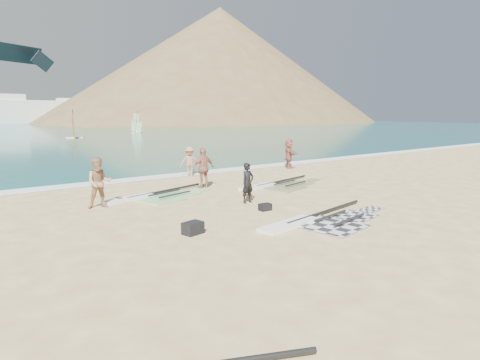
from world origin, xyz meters
TOP-DOWN VIEW (x-y plane):
  - ground at (0.00, 0.00)m, footprint 300.00×300.00m
  - surf_line at (0.00, 12.30)m, footprint 300.00×1.20m
  - headland_main at (85.00, 130.00)m, footprint 143.00×143.00m
  - headland_minor at (120.00, 140.00)m, footprint 70.00×70.00m
  - rig_grey at (0.94, 0.15)m, footprint 5.94×2.76m
  - rig_green at (-1.81, 7.26)m, footprint 5.52×2.96m
  - rig_orange at (4.38, 6.08)m, footprint 5.54×2.76m
  - gear_bag_near at (-3.23, 1.61)m, footprint 0.67×0.55m
  - gear_bag_far at (0.49, 2.57)m, footprint 0.47×0.35m
  - person_wetsuit at (0.78, 4.01)m, footprint 0.65×0.47m
  - beachgoer_left at (-4.37, 6.78)m, footprint 1.13×0.98m
  - beachgoer_mid at (2.35, 11.50)m, footprint 1.31×1.08m
  - beachgoer_back at (1.01, 7.80)m, footprint 1.19×0.51m
  - beachgoer_right at (9.46, 10.64)m, footprint 1.27×1.89m
  - windsurfer_centre at (6.79, 53.30)m, footprint 2.39×2.83m
  - windsurfer_right at (20.28, 62.38)m, footprint 2.29×2.48m
  - kitesurf_kite at (-2.24, 42.00)m, footprint 8.11×4.72m

SIDE VIEW (x-z plane):
  - ground at x=0.00m, z-range 0.00..0.00m
  - surf_line at x=0.00m, z-range -0.02..0.02m
  - headland_main at x=85.00m, z-range -22.50..22.50m
  - headland_minor at x=120.00m, z-range -14.00..14.00m
  - rig_green at x=-1.81m, z-range -0.05..0.15m
  - rig_orange at x=4.38m, z-range -0.05..0.15m
  - rig_grey at x=0.94m, z-range -0.05..0.15m
  - gear_bag_far at x=0.49m, z-range 0.00..0.27m
  - gear_bag_near at x=-3.23m, z-range 0.00..0.38m
  - person_wetsuit at x=0.78m, z-range 0.00..1.66m
  - beachgoer_mid at x=2.35m, z-range 0.00..1.77m
  - beachgoer_right at x=9.46m, z-range 0.00..1.95m
  - beachgoer_left at x=-4.37m, z-range 0.00..1.99m
  - beachgoer_back at x=1.01m, z-range 0.00..2.02m
  - windsurfer_right at x=20.28m, z-range -0.82..3.25m
  - windsurfer_centre at x=6.79m, z-range -0.87..3.37m
  - kitesurf_kite at x=-2.24m, z-range 8.51..11.30m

